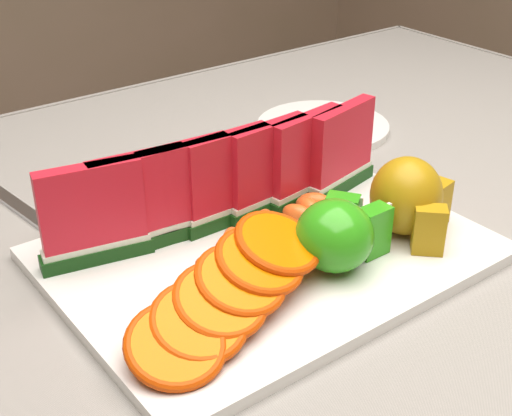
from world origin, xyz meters
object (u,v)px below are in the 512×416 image
at_px(fork, 4,196).
at_px(pear_cluster, 409,198).
at_px(apple_cluster, 339,234).
at_px(platter, 268,253).
at_px(side_plate, 323,127).

bearing_deg(fork, pear_cluster, -49.41).
xyz_separation_m(apple_cluster, pear_cluster, (0.09, 0.00, 0.01)).
height_order(apple_cluster, pear_cluster, pear_cluster).
bearing_deg(pear_cluster, platter, 155.04).
bearing_deg(side_plate, platter, -140.97).
bearing_deg(apple_cluster, platter, 119.11).
bearing_deg(platter, pear_cluster, -24.96).
distance_m(apple_cluster, fork, 0.39).
distance_m(platter, fork, 0.32).
bearing_deg(platter, side_plate, 39.03).
xyz_separation_m(side_plate, fork, (-0.42, 0.07, -0.00)).
bearing_deg(apple_cluster, side_plate, 50.31).
height_order(apple_cluster, side_plate, apple_cluster).
bearing_deg(side_plate, pear_cluster, -115.76).
relative_size(side_plate, fork, 1.04).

